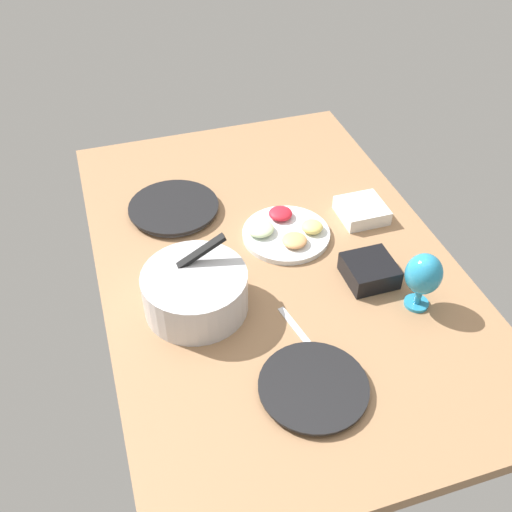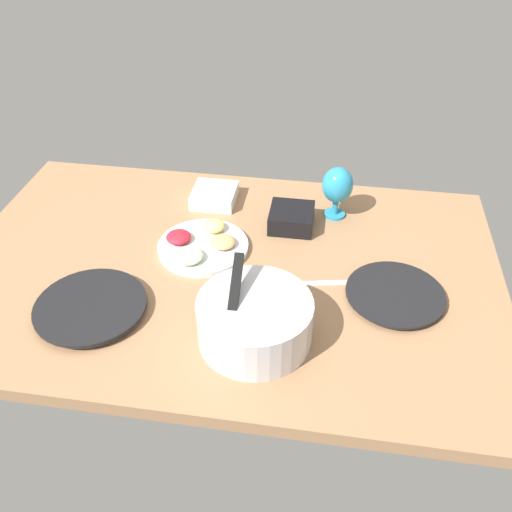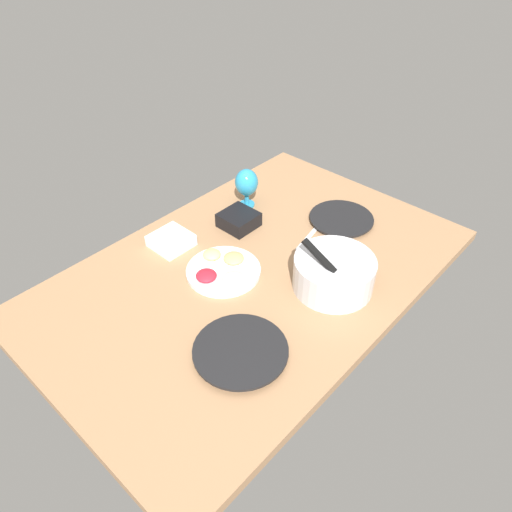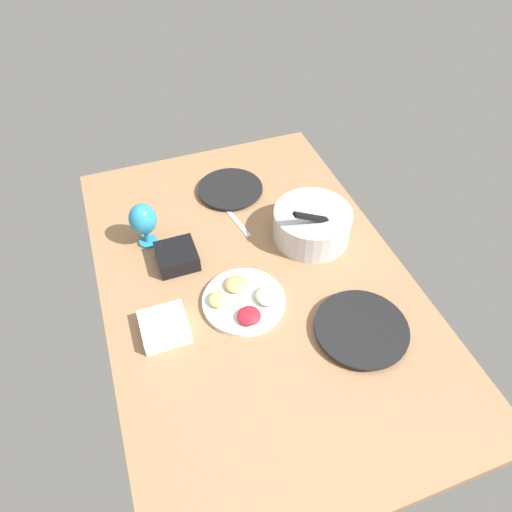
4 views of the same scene
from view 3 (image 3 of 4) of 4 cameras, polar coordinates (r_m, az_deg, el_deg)
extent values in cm
cube|color=#99704C|center=(180.82, -0.40, -2.18)|extent=(160.00, 104.00, 4.00)
cylinder|color=#4C4C51|center=(207.15, 10.06, 4.22)|extent=(24.83, 24.83, 1.27)
cylinder|color=black|center=(206.57, 10.09, 4.45)|extent=(26.99, 26.99, 0.76)
cylinder|color=#4C4C51|center=(151.41, -1.84, -11.38)|extent=(27.36, 27.36, 1.59)
cylinder|color=black|center=(150.43, -1.85, -11.08)|extent=(29.74, 29.74, 0.95)
cylinder|color=silver|center=(171.26, 9.19, -2.04)|extent=(28.65, 28.65, 12.12)
cylinder|color=white|center=(168.90, 9.32, -1.12)|extent=(25.78, 25.78, 2.18)
cube|color=black|center=(163.29, 8.44, -1.00)|extent=(3.21, 20.88, 11.82)
cylinder|color=silver|center=(178.25, -3.87, -1.78)|extent=(27.57, 27.57, 1.80)
ellipsoid|color=red|center=(173.35, -5.91, -2.33)|extent=(7.58, 7.58, 2.81)
ellipsoid|color=beige|center=(171.23, -2.64, -2.74)|extent=(8.57, 8.57, 2.88)
ellipsoid|color=#F2A566|center=(180.24, -2.65, -0.26)|extent=(7.73, 7.73, 2.59)
ellipsoid|color=#F9E072|center=(182.11, -5.26, 0.18)|extent=(6.80, 6.80, 3.08)
cylinder|color=teal|center=(214.21, -1.09, 6.14)|extent=(6.82, 6.82, 1.00)
cylinder|color=teal|center=(212.64, -1.10, 6.79)|extent=(2.00, 2.00, 4.75)
ellipsoid|color=teal|center=(208.26, -1.13, 8.72)|extent=(9.98, 9.98, 11.92)
cube|color=white|center=(192.59, -10.01, 1.80)|extent=(14.47, 14.47, 4.70)
cube|color=#F9E072|center=(191.69, -10.06, 2.16)|extent=(11.86, 11.86, 1.51)
cube|color=black|center=(200.04, -2.06, 4.30)|extent=(13.86, 13.86, 6.10)
cube|color=tan|center=(198.92, -2.08, 4.76)|extent=(11.36, 11.36, 1.95)
cube|color=silver|center=(195.55, 6.14, 2.14)|extent=(18.01, 5.27, 0.60)
camera|label=1|loc=(2.30, 37.89, 33.71)|focal=41.84mm
camera|label=2|loc=(1.32, 58.42, 15.36)|focal=38.70mm
camera|label=4|loc=(1.27, -56.05, 27.95)|focal=32.68mm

